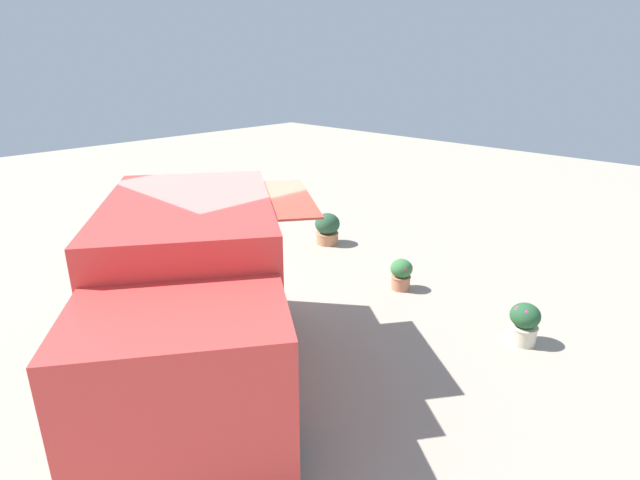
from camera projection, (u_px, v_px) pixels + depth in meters
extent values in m
plane|color=#A69888|center=(232.00, 320.00, 8.90)|extent=(40.00, 40.00, 0.00)
cube|color=#E93E3A|center=(194.00, 276.00, 7.41)|extent=(3.87, 4.15, 2.29)
cube|color=#E93E3A|center=(184.00, 393.00, 5.19)|extent=(2.64, 2.48, 1.85)
cube|color=black|center=(175.00, 413.00, 4.40)|extent=(1.49, 1.08, 0.70)
cube|color=black|center=(272.00, 261.00, 7.55)|extent=(1.13, 1.57, 0.80)
cube|color=#F04B39|center=(290.00, 198.00, 7.27)|extent=(1.70, 2.05, 0.03)
cube|color=black|center=(199.00, 377.00, 7.14)|extent=(4.22, 4.90, 0.20)
cylinder|color=black|center=(95.00, 451.00, 5.46)|extent=(0.60, 0.72, 0.73)
cylinder|color=black|center=(283.00, 427.00, 5.80)|extent=(0.60, 0.72, 0.73)
cylinder|color=black|center=(136.00, 321.00, 8.15)|extent=(0.60, 0.72, 0.73)
cylinder|color=black|center=(264.00, 310.00, 8.49)|extent=(0.60, 0.72, 0.73)
ellipsoid|color=#39466B|center=(190.00, 261.00, 11.28)|extent=(0.68, 0.68, 0.13)
cube|color=#39466B|center=(183.00, 265.00, 11.10)|extent=(0.34, 0.33, 0.11)
cube|color=#39466B|center=(192.00, 265.00, 11.10)|extent=(0.34, 0.33, 0.11)
cube|color=#B02C28|center=(189.00, 247.00, 11.17)|extent=(0.41, 0.40, 0.56)
sphere|color=tan|center=(187.00, 230.00, 11.04)|extent=(0.22, 0.22, 0.22)
sphere|color=black|center=(187.00, 229.00, 11.03)|extent=(0.22, 0.22, 0.22)
cube|color=#B02C28|center=(182.00, 246.00, 11.01)|extent=(0.31, 0.30, 0.29)
cube|color=#B02C28|center=(192.00, 246.00, 11.01)|extent=(0.31, 0.30, 0.29)
cylinder|color=gold|center=(185.00, 252.00, 10.88)|extent=(0.32, 0.36, 0.09)
cube|color=#DB6437|center=(185.00, 251.00, 10.87)|extent=(0.25, 0.28, 0.02)
cylinder|color=#BE7757|center=(401.00, 282.00, 10.06)|extent=(0.37, 0.37, 0.27)
torus|color=#B67553|center=(401.00, 277.00, 10.02)|extent=(0.39, 0.39, 0.04)
ellipsoid|color=#36733E|center=(402.00, 268.00, 9.96)|extent=(0.43, 0.43, 0.37)
sphere|color=#E22841|center=(410.00, 269.00, 9.86)|extent=(0.08, 0.08, 0.08)
sphere|color=#DE1C51|center=(405.00, 270.00, 9.78)|extent=(0.08, 0.08, 0.08)
sphere|color=#DB2E49|center=(411.00, 267.00, 9.91)|extent=(0.08, 0.08, 0.08)
sphere|color=#C92D44|center=(402.00, 261.00, 10.05)|extent=(0.06, 0.06, 0.06)
sphere|color=#D92C46|center=(401.00, 260.00, 10.04)|extent=(0.08, 0.08, 0.08)
cylinder|color=tan|center=(327.00, 238.00, 12.51)|extent=(0.54, 0.54, 0.28)
torus|color=tan|center=(327.00, 233.00, 12.47)|extent=(0.56, 0.56, 0.04)
ellipsoid|color=#285036|center=(327.00, 224.00, 12.38)|extent=(0.61, 0.61, 0.52)
sphere|color=purple|center=(328.00, 215.00, 12.50)|extent=(0.08, 0.08, 0.08)
sphere|color=purple|center=(324.00, 222.00, 12.15)|extent=(0.07, 0.07, 0.07)
sphere|color=purple|center=(335.00, 217.00, 12.41)|extent=(0.06, 0.06, 0.06)
cylinder|color=beige|center=(522.00, 334.00, 8.16)|extent=(0.43, 0.43, 0.31)
torus|color=beige|center=(524.00, 326.00, 8.11)|extent=(0.46, 0.46, 0.04)
ellipsoid|color=#265631|center=(525.00, 316.00, 8.05)|extent=(0.47, 0.47, 0.40)
sphere|color=#F92395|center=(527.00, 313.00, 7.88)|extent=(0.07, 0.07, 0.07)
sphere|color=#F2329D|center=(516.00, 310.00, 8.00)|extent=(0.06, 0.06, 0.06)
sphere|color=#F92492|center=(538.00, 319.00, 7.90)|extent=(0.05, 0.05, 0.05)
sphere|color=#E12982|center=(517.00, 309.00, 8.00)|extent=(0.08, 0.08, 0.08)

